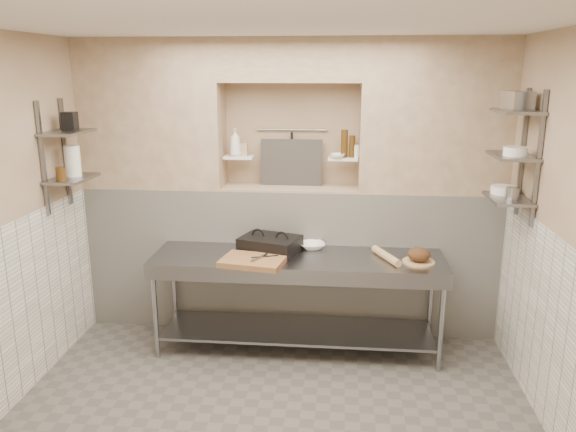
# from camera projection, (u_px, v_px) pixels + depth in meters

# --- Properties ---
(floor) EXTENTS (4.00, 3.90, 0.10)m
(floor) POSITION_uv_depth(u_px,v_px,m) (268.00, 432.00, 4.10)
(floor) COLOR #5C5651
(floor) RESTS_ON ground
(ceiling) EXTENTS (4.00, 3.90, 0.10)m
(ceiling) POSITION_uv_depth(u_px,v_px,m) (264.00, 12.00, 3.37)
(ceiling) COLOR silver
(ceiling) RESTS_ON ground
(wall_back) EXTENTS (4.00, 0.10, 2.80)m
(wall_back) POSITION_uv_depth(u_px,v_px,m) (293.00, 184.00, 5.66)
(wall_back) COLOR tan
(wall_back) RESTS_ON ground
(wall_front) EXTENTS (4.00, 0.10, 2.80)m
(wall_front) POSITION_uv_depth(u_px,v_px,m) (185.00, 427.00, 1.81)
(wall_front) COLOR tan
(wall_front) RESTS_ON ground
(backwall_lower) EXTENTS (4.00, 0.40, 1.40)m
(backwall_lower) POSITION_uv_depth(u_px,v_px,m) (290.00, 257.00, 5.60)
(backwall_lower) COLOR white
(backwall_lower) RESTS_ON floor
(alcove_sill) EXTENTS (1.30, 0.40, 0.02)m
(alcove_sill) POSITION_uv_depth(u_px,v_px,m) (290.00, 188.00, 5.42)
(alcove_sill) COLOR tan
(alcove_sill) RESTS_ON backwall_lower
(backwall_pillar_left) EXTENTS (1.35, 0.40, 1.40)m
(backwall_pillar_left) POSITION_uv_depth(u_px,v_px,m) (153.00, 114.00, 5.36)
(backwall_pillar_left) COLOR tan
(backwall_pillar_left) RESTS_ON backwall_lower
(backwall_pillar_right) EXTENTS (1.35, 0.40, 1.40)m
(backwall_pillar_right) POSITION_uv_depth(u_px,v_px,m) (435.00, 117.00, 5.12)
(backwall_pillar_right) COLOR tan
(backwall_pillar_right) RESTS_ON backwall_lower
(backwall_header) EXTENTS (1.30, 0.40, 0.40)m
(backwall_header) POSITION_uv_depth(u_px,v_px,m) (290.00, 60.00, 5.11)
(backwall_header) COLOR tan
(backwall_header) RESTS_ON backwall_lower
(wainscot_right) EXTENTS (0.02, 3.90, 1.40)m
(wainscot_right) POSITION_uv_depth(u_px,v_px,m) (564.00, 351.00, 3.73)
(wainscot_right) COLOR white
(wainscot_right) RESTS_ON floor
(alcove_shelf_left) EXTENTS (0.28, 0.16, 0.02)m
(alcove_shelf_left) POSITION_uv_depth(u_px,v_px,m) (239.00, 157.00, 5.39)
(alcove_shelf_left) COLOR white
(alcove_shelf_left) RESTS_ON backwall_lower
(alcove_shelf_right) EXTENTS (0.28, 0.16, 0.02)m
(alcove_shelf_right) POSITION_uv_depth(u_px,v_px,m) (343.00, 159.00, 5.30)
(alcove_shelf_right) COLOR white
(alcove_shelf_right) RESTS_ON backwall_lower
(utensil_rail) EXTENTS (0.70, 0.02, 0.02)m
(utensil_rail) POSITION_uv_depth(u_px,v_px,m) (292.00, 130.00, 5.44)
(utensil_rail) COLOR gray
(utensil_rail) RESTS_ON wall_back
(hanging_steel) EXTENTS (0.02, 0.02, 0.30)m
(hanging_steel) POSITION_uv_depth(u_px,v_px,m) (292.00, 147.00, 5.47)
(hanging_steel) COLOR black
(hanging_steel) RESTS_ON utensil_rail
(splash_panel) EXTENTS (0.60, 0.08, 0.45)m
(splash_panel) POSITION_uv_depth(u_px,v_px,m) (291.00, 162.00, 5.45)
(splash_panel) COLOR #383330
(splash_panel) RESTS_ON alcove_sill
(shelf_rail_left_a) EXTENTS (0.03, 0.03, 0.95)m
(shelf_rail_left_a) POSITION_uv_depth(u_px,v_px,m) (66.00, 152.00, 5.02)
(shelf_rail_left_a) COLOR slate
(shelf_rail_left_a) RESTS_ON wall_left
(shelf_rail_left_b) EXTENTS (0.03, 0.03, 0.95)m
(shelf_rail_left_b) POSITION_uv_depth(u_px,v_px,m) (43.00, 159.00, 4.63)
(shelf_rail_left_b) COLOR slate
(shelf_rail_left_b) RESTS_ON wall_left
(wall_shelf_left_lower) EXTENTS (0.30, 0.50, 0.02)m
(wall_shelf_left_lower) POSITION_uv_depth(u_px,v_px,m) (72.00, 179.00, 4.86)
(wall_shelf_left_lower) COLOR slate
(wall_shelf_left_lower) RESTS_ON wall_left
(wall_shelf_left_upper) EXTENTS (0.30, 0.50, 0.03)m
(wall_shelf_left_upper) POSITION_uv_depth(u_px,v_px,m) (67.00, 132.00, 4.76)
(wall_shelf_left_upper) COLOR slate
(wall_shelf_left_upper) RESTS_ON wall_left
(shelf_rail_right_a) EXTENTS (0.03, 0.03, 1.05)m
(shelf_rail_right_a) POSITION_uv_depth(u_px,v_px,m) (522.00, 153.00, 4.64)
(shelf_rail_right_a) COLOR slate
(shelf_rail_right_a) RESTS_ON wall_right
(shelf_rail_right_b) EXTENTS (0.03, 0.03, 1.05)m
(shelf_rail_right_b) POSITION_uv_depth(u_px,v_px,m) (538.00, 160.00, 4.26)
(shelf_rail_right_b) COLOR slate
(shelf_rail_right_b) RESTS_ON wall_right
(wall_shelf_right_lower) EXTENTS (0.30, 0.50, 0.02)m
(wall_shelf_right_lower) POSITION_uv_depth(u_px,v_px,m) (508.00, 199.00, 4.55)
(wall_shelf_right_lower) COLOR slate
(wall_shelf_right_lower) RESTS_ON wall_right
(wall_shelf_right_mid) EXTENTS (0.30, 0.50, 0.02)m
(wall_shelf_right_mid) POSITION_uv_depth(u_px,v_px,m) (512.00, 156.00, 4.46)
(wall_shelf_right_mid) COLOR slate
(wall_shelf_right_mid) RESTS_ON wall_right
(wall_shelf_right_upper) EXTENTS (0.30, 0.50, 0.03)m
(wall_shelf_right_upper) POSITION_uv_depth(u_px,v_px,m) (517.00, 111.00, 4.37)
(wall_shelf_right_upper) COLOR slate
(wall_shelf_right_upper) RESTS_ON wall_right
(prep_table) EXTENTS (2.60, 0.70, 0.90)m
(prep_table) POSITION_uv_depth(u_px,v_px,m) (297.00, 284.00, 5.05)
(prep_table) COLOR gray
(prep_table) RESTS_ON floor
(panini_press) EXTENTS (0.60, 0.51, 0.14)m
(panini_press) POSITION_uv_depth(u_px,v_px,m) (270.00, 244.00, 5.12)
(panini_press) COLOR black
(panini_press) RESTS_ON prep_table
(cutting_board) EXTENTS (0.59, 0.46, 0.05)m
(cutting_board) POSITION_uv_depth(u_px,v_px,m) (253.00, 261.00, 4.81)
(cutting_board) COLOR olive
(cutting_board) RESTS_ON prep_table
(knife_blade) EXTENTS (0.24, 0.11, 0.01)m
(knife_blade) POSITION_uv_depth(u_px,v_px,m) (265.00, 257.00, 4.85)
(knife_blade) COLOR gray
(knife_blade) RESTS_ON cutting_board
(tongs) EXTENTS (0.13, 0.21, 0.02)m
(tongs) POSITION_uv_depth(u_px,v_px,m) (259.00, 258.00, 4.80)
(tongs) COLOR gray
(tongs) RESTS_ON cutting_board
(mixing_bowl) EXTENTS (0.29, 0.29, 0.06)m
(mixing_bowl) POSITION_uv_depth(u_px,v_px,m) (312.00, 246.00, 5.22)
(mixing_bowl) COLOR white
(mixing_bowl) RESTS_ON prep_table
(rolling_pin) EXTENTS (0.24, 0.43, 0.07)m
(rolling_pin) POSITION_uv_depth(u_px,v_px,m) (386.00, 256.00, 4.91)
(rolling_pin) COLOR tan
(rolling_pin) RESTS_ON prep_table
(bread_board) EXTENTS (0.28, 0.28, 0.02)m
(bread_board) POSITION_uv_depth(u_px,v_px,m) (419.00, 262.00, 4.84)
(bread_board) COLOR tan
(bread_board) RESTS_ON prep_table
(bread_loaf) EXTENTS (0.20, 0.20, 0.12)m
(bread_loaf) POSITION_uv_depth(u_px,v_px,m) (419.00, 255.00, 4.82)
(bread_loaf) COLOR #4C2D19
(bread_loaf) RESTS_ON bread_board
(bottle_soap) EXTENTS (0.11, 0.11, 0.26)m
(bottle_soap) POSITION_uv_depth(u_px,v_px,m) (235.00, 143.00, 5.32)
(bottle_soap) COLOR white
(bottle_soap) RESTS_ON alcove_shelf_left
(jar_alcove) EXTENTS (0.08, 0.08, 0.12)m
(jar_alcove) POSITION_uv_depth(u_px,v_px,m) (243.00, 149.00, 5.38)
(jar_alcove) COLOR tan
(jar_alcove) RESTS_ON alcove_shelf_left
(bowl_alcove) EXTENTS (0.16, 0.16, 0.04)m
(bowl_alcove) POSITION_uv_depth(u_px,v_px,m) (337.00, 156.00, 5.24)
(bowl_alcove) COLOR white
(bowl_alcove) RESTS_ON alcove_shelf_right
(condiment_a) EXTENTS (0.06, 0.06, 0.21)m
(condiment_a) POSITION_uv_depth(u_px,v_px,m) (352.00, 146.00, 5.27)
(condiment_a) COLOR #3F280C
(condiment_a) RESTS_ON alcove_shelf_right
(condiment_b) EXTENTS (0.06, 0.06, 0.26)m
(condiment_b) POSITION_uv_depth(u_px,v_px,m) (344.00, 144.00, 5.27)
(condiment_b) COLOR #3F280C
(condiment_b) RESTS_ON alcove_shelf_right
(condiment_c) EXTENTS (0.07, 0.07, 0.11)m
(condiment_c) POSITION_uv_depth(u_px,v_px,m) (356.00, 151.00, 5.29)
(condiment_c) COLOR white
(condiment_c) RESTS_ON alcove_shelf_right
(jug_left) EXTENTS (0.13, 0.13, 0.27)m
(jug_left) POSITION_uv_depth(u_px,v_px,m) (73.00, 161.00, 4.87)
(jug_left) COLOR white
(jug_left) RESTS_ON wall_shelf_left_lower
(jar_left) EXTENTS (0.08, 0.08, 0.12)m
(jar_left) POSITION_uv_depth(u_px,v_px,m) (61.00, 174.00, 4.67)
(jar_left) COLOR #3F280C
(jar_left) RESTS_ON wall_shelf_left_lower
(box_left_upper) EXTENTS (0.11, 0.11, 0.15)m
(box_left_upper) POSITION_uv_depth(u_px,v_px,m) (70.00, 121.00, 4.80)
(box_left_upper) COLOR black
(box_left_upper) RESTS_ON wall_shelf_left_upper
(bowl_right) EXTENTS (0.21, 0.21, 0.06)m
(bowl_right) POSITION_uv_depth(u_px,v_px,m) (504.00, 190.00, 4.67)
(bowl_right) COLOR white
(bowl_right) RESTS_ON wall_shelf_right_lower
(canister_right) EXTENTS (0.10, 0.10, 0.10)m
(canister_right) POSITION_uv_depth(u_px,v_px,m) (512.00, 194.00, 4.44)
(canister_right) COLOR gray
(canister_right) RESTS_ON wall_shelf_right_lower
(bowl_right_mid) EXTENTS (0.19, 0.19, 0.07)m
(bowl_right_mid) POSITION_uv_depth(u_px,v_px,m) (515.00, 151.00, 4.39)
(bowl_right_mid) COLOR white
(bowl_right_mid) RESTS_ON wall_shelf_right_mid
(basket_right) EXTENTS (0.23, 0.26, 0.14)m
(basket_right) POSITION_uv_depth(u_px,v_px,m) (517.00, 100.00, 4.38)
(basket_right) COLOR gray
(basket_right) RESTS_ON wall_shelf_right_upper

